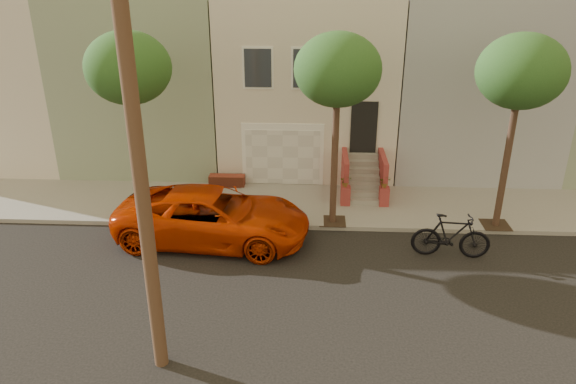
{
  "coord_description": "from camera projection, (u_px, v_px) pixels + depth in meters",
  "views": [
    {
      "loc": [
        0.32,
        -12.54,
        8.22
      ],
      "look_at": [
        -0.48,
        3.0,
        1.59
      ],
      "focal_mm": 33.21,
      "sensor_mm": 36.0,
      "label": 1
    }
  ],
  "objects": [
    {
      "name": "tree_right",
      "position": [
        521.0,
        73.0,
        15.97
      ],
      "size": [
        2.7,
        2.57,
        6.3
      ],
      "color": "#2D2116",
      "rests_on": "sidewalk"
    },
    {
      "name": "ground",
      "position": [
        300.0,
        287.0,
        14.75
      ],
      "size": [
        90.0,
        90.0,
        0.0
      ],
      "primitive_type": "plane",
      "color": "black",
      "rests_on": "ground"
    },
    {
      "name": "tree_mid",
      "position": [
        338.0,
        71.0,
        16.23
      ],
      "size": [
        2.7,
        2.57,
        6.3
      ],
      "color": "#2D2116",
      "rests_on": "sidewalk"
    },
    {
      "name": "motorcycle",
      "position": [
        451.0,
        236.0,
        16.06
      ],
      "size": [
        2.39,
        0.86,
        1.41
      ],
      "primitive_type": "imported",
      "rotation": [
        0.0,
        0.0,
        1.49
      ],
      "color": "black",
      "rests_on": "ground"
    },
    {
      "name": "tree_left",
      "position": [
        128.0,
        69.0,
        16.54
      ],
      "size": [
        2.7,
        2.57,
        6.3
      ],
      "color": "#2D2116",
      "rests_on": "sidewalk"
    },
    {
      "name": "house_row",
      "position": [
        308.0,
        78.0,
        23.61
      ],
      "size": [
        33.1,
        11.7,
        7.0
      ],
      "color": "#BCB1A1",
      "rests_on": "sidewalk"
    },
    {
      "name": "sidewalk",
      "position": [
        304.0,
        205.0,
        19.64
      ],
      "size": [
        40.0,
        3.7,
        0.15
      ],
      "primitive_type": "cube",
      "color": "gray",
      "rests_on": "ground"
    },
    {
      "name": "pickup_truck",
      "position": [
        213.0,
        216.0,
        16.99
      ],
      "size": [
        6.36,
        3.36,
        1.7
      ],
      "primitive_type": "imported",
      "rotation": [
        0.0,
        0.0,
        1.48
      ],
      "color": "#BE2A00",
      "rests_on": "ground"
    }
  ]
}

